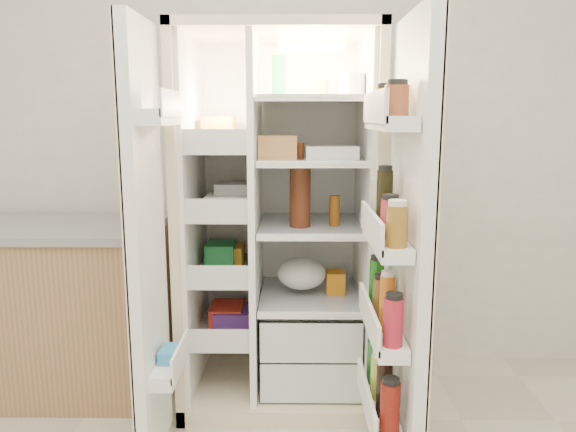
{
  "coord_description": "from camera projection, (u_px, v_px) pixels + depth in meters",
  "views": [
    {
      "loc": [
        0.1,
        -1.01,
        1.41
      ],
      "look_at": [
        0.08,
        1.25,
        0.99
      ],
      "focal_mm": 34.0,
      "sensor_mm": 36.0,
      "label": 1
    }
  ],
  "objects": [
    {
      "name": "wall_back",
      "position": [
        275.0,
        126.0,
        2.97
      ],
      "size": [
        4.0,
        0.02,
        2.7
      ],
      "primitive_type": "cube",
      "color": "white",
      "rests_on": "floor"
    },
    {
      "name": "refrigerator",
      "position": [
        282.0,
        249.0,
        2.74
      ],
      "size": [
        0.92,
        0.7,
        1.8
      ],
      "color": "beige",
      "rests_on": "floor"
    },
    {
      "name": "freezer_door",
      "position": [
        147.0,
        249.0,
        2.13
      ],
      "size": [
        0.15,
        0.4,
        1.72
      ],
      "color": "white",
      "rests_on": "floor"
    },
    {
      "name": "fridge_door",
      "position": [
        403.0,
        260.0,
        2.03
      ],
      "size": [
        0.17,
        0.58,
        1.72
      ],
      "color": "white",
      "rests_on": "floor"
    },
    {
      "name": "kitchen_counter",
      "position": [
        45.0,
        307.0,
        2.79
      ],
      "size": [
        1.2,
        0.64,
        0.87
      ],
      "color": "#A57552",
      "rests_on": "floor"
    }
  ]
}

